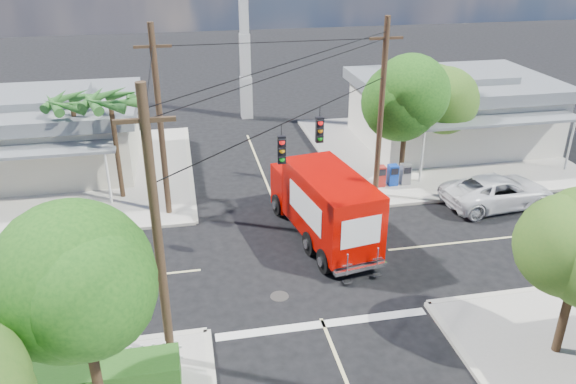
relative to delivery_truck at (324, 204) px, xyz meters
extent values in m
plane|color=black|center=(-1.50, -1.59, -1.66)|extent=(120.00, 120.00, 0.00)
cube|color=#ABA69B|center=(9.50, 9.41, -1.59)|extent=(14.00, 14.00, 0.14)
cube|color=beige|center=(2.50, 9.41, -1.59)|extent=(0.25, 14.00, 0.14)
cube|color=beige|center=(9.50, 2.41, -1.59)|extent=(14.00, 0.25, 0.14)
cube|color=#ABA69B|center=(-12.50, 9.41, -1.59)|extent=(14.00, 14.00, 0.14)
cube|color=beige|center=(-5.50, 9.41, -1.59)|extent=(0.25, 14.00, 0.14)
cube|color=beige|center=(-12.50, 2.41, -1.59)|extent=(14.00, 0.25, 0.14)
cube|color=beige|center=(-1.50, 8.41, -1.66)|extent=(0.12, 12.00, 0.01)
cube|color=beige|center=(8.50, -1.59, -1.66)|extent=(12.00, 0.12, 0.01)
cube|color=beige|center=(-11.50, -1.59, -1.66)|extent=(12.00, 0.12, 0.01)
cube|color=silver|center=(-1.50, -5.89, -1.66)|extent=(7.50, 0.40, 0.01)
cube|color=white|center=(11.00, 10.41, 0.18)|extent=(11.00, 8.00, 3.40)
cube|color=slate|center=(11.00, 10.41, 2.23)|extent=(11.80, 8.80, 0.70)
cube|color=slate|center=(11.00, 10.41, 2.73)|extent=(6.05, 4.40, 0.50)
cube|color=slate|center=(11.00, 5.51, 1.38)|extent=(9.90, 1.80, 0.15)
cylinder|color=silver|center=(6.60, 4.71, -0.07)|extent=(0.12, 0.12, 2.90)
cylinder|color=silver|center=(15.40, 4.71, -0.07)|extent=(0.12, 0.12, 2.90)
cube|color=beige|center=(-13.50, 10.91, 0.08)|extent=(10.00, 8.00, 3.20)
cube|color=slate|center=(-13.50, 10.91, 2.03)|extent=(10.80, 8.80, 0.70)
cube|color=slate|center=(-13.50, 10.91, 2.53)|extent=(5.50, 4.40, 0.50)
cube|color=slate|center=(-13.50, 6.01, 1.18)|extent=(9.00, 1.80, 0.15)
cylinder|color=silver|center=(-9.50, 5.21, -0.17)|extent=(0.12, 0.12, 2.70)
cube|color=silver|center=(-1.00, 18.41, -0.16)|extent=(0.80, 0.80, 3.00)
cube|color=silver|center=(-1.00, 18.41, 2.84)|extent=(0.70, 0.70, 3.00)
cube|color=silver|center=(-1.00, 18.41, 5.84)|extent=(0.60, 0.60, 3.00)
cylinder|color=#422D1C|center=(-8.50, -9.09, 0.33)|extent=(0.28, 0.28, 3.71)
sphere|color=#1A4C13|center=(-8.50, -9.09, 2.65)|extent=(3.71, 3.71, 3.71)
sphere|color=#1A4C13|center=(-8.90, -8.89, 2.89)|extent=(3.02, 3.02, 3.02)
sphere|color=#1A4C13|center=(-8.15, -9.39, 2.54)|extent=(3.25, 3.25, 3.25)
cylinder|color=#422D1C|center=(5.70, 5.21, 0.53)|extent=(0.28, 0.28, 4.10)
sphere|color=#1A4C13|center=(5.70, 5.21, 3.09)|extent=(4.10, 4.10, 4.10)
sphere|color=#1A4C13|center=(5.30, 5.41, 3.34)|extent=(3.33, 3.33, 3.33)
sphere|color=#1A4C13|center=(6.05, 4.91, 2.96)|extent=(3.58, 3.58, 3.58)
cylinder|color=#422D1C|center=(8.30, 7.41, 0.27)|extent=(0.28, 0.28, 3.58)
sphere|color=#37661D|center=(8.30, 7.41, 2.51)|extent=(3.58, 3.58, 3.58)
sphere|color=#37661D|center=(7.90, 7.61, 2.73)|extent=(2.91, 2.91, 2.91)
sphere|color=#37661D|center=(8.65, 7.11, 2.40)|extent=(3.14, 3.14, 3.14)
cylinder|color=#422D1C|center=(5.50, -8.79, 0.21)|extent=(0.28, 0.28, 3.46)
sphere|color=#37661D|center=(5.10, -8.59, 2.58)|extent=(2.81, 2.81, 2.81)
cylinder|color=#422D1C|center=(-9.00, 5.91, 0.98)|extent=(0.24, 0.24, 5.00)
cone|color=#2B6424|center=(-8.10, 5.91, 3.58)|extent=(0.50, 2.06, 0.98)
cone|color=#2B6424|center=(-8.44, 6.61, 3.58)|extent=(1.92, 1.68, 0.98)
cone|color=#2B6424|center=(-9.20, 6.78, 3.58)|extent=(2.12, 0.95, 0.98)
cone|color=#2B6424|center=(-9.81, 6.30, 3.58)|extent=(1.34, 2.07, 0.98)
cone|color=#2B6424|center=(-9.81, 5.52, 3.58)|extent=(1.34, 2.07, 0.98)
cone|color=#2B6424|center=(-9.20, 5.03, 3.58)|extent=(2.12, 0.95, 0.98)
cone|color=#2B6424|center=(-8.44, 5.20, 3.58)|extent=(1.92, 1.68, 0.98)
cylinder|color=#422D1C|center=(-11.00, 7.41, 0.78)|extent=(0.24, 0.24, 4.60)
cone|color=#2B6424|center=(-10.10, 7.41, 3.18)|extent=(0.50, 2.06, 0.98)
cone|color=#2B6424|center=(-10.44, 8.11, 3.18)|extent=(1.92, 1.68, 0.98)
cone|color=#2B6424|center=(-11.20, 8.28, 3.18)|extent=(2.12, 0.95, 0.98)
cone|color=#2B6424|center=(-11.81, 7.80, 3.18)|extent=(1.34, 2.07, 0.98)
cone|color=#2B6424|center=(-11.81, 7.02, 3.18)|extent=(1.34, 2.07, 0.98)
cone|color=#2B6424|center=(-11.20, 6.53, 3.18)|extent=(2.12, 0.95, 0.98)
cone|color=#2B6424|center=(-10.44, 6.70, 3.18)|extent=(1.92, 1.68, 0.98)
cylinder|color=#473321|center=(-6.70, -6.79, 2.84)|extent=(0.28, 0.28, 9.00)
cube|color=#473321|center=(-6.70, -6.79, 6.34)|extent=(1.60, 0.12, 0.12)
cylinder|color=#473321|center=(3.70, 3.61, 2.84)|extent=(0.28, 0.28, 9.00)
cube|color=#473321|center=(3.70, 3.61, 6.34)|extent=(1.60, 0.12, 0.12)
cylinder|color=#473321|center=(-6.70, 3.61, 2.84)|extent=(0.28, 0.28, 9.00)
cube|color=#473321|center=(-6.70, 3.61, 6.34)|extent=(1.60, 0.12, 0.12)
cylinder|color=black|center=(-1.50, -1.59, 4.54)|extent=(10.43, 10.43, 0.04)
cube|color=black|center=(-2.30, -2.39, 3.59)|extent=(0.30, 0.24, 1.05)
sphere|color=red|center=(-2.30, -2.53, 3.92)|extent=(0.20, 0.20, 0.20)
cube|color=black|center=(-0.40, -0.49, 3.59)|extent=(0.30, 0.24, 1.05)
sphere|color=red|center=(-0.40, -0.63, 3.92)|extent=(0.20, 0.20, 0.20)
cube|color=silver|center=(-9.30, -7.19, -1.17)|extent=(5.94, 0.05, 0.08)
cube|color=silver|center=(-9.30, -7.19, -0.77)|extent=(5.94, 0.05, 0.08)
cube|color=silver|center=(-6.50, -7.19, -1.02)|extent=(0.09, 0.06, 1.00)
cube|color=#A9211A|center=(4.30, 4.61, -0.97)|extent=(0.50, 0.50, 1.10)
cube|color=#0C339D|center=(5.00, 4.61, -0.97)|extent=(0.50, 0.50, 1.10)
cube|color=slate|center=(5.70, 4.61, -0.97)|extent=(0.50, 0.50, 1.10)
cube|color=black|center=(-0.03, 0.15, -1.15)|extent=(3.35, 7.55, 0.23)
cube|color=#B90600|center=(-0.51, 2.95, -0.40)|extent=(2.48, 1.94, 2.06)
cube|color=black|center=(-0.62, 3.60, -0.03)|extent=(1.97, 0.56, 0.89)
cube|color=silver|center=(-0.65, 3.78, -1.05)|extent=(2.14, 0.47, 0.33)
cube|color=#B90600|center=(0.12, -0.68, 0.25)|extent=(3.22, 5.74, 2.71)
cube|color=white|center=(1.29, -0.48, 0.39)|extent=(0.59, 3.32, 1.21)
cube|color=white|center=(-1.05, -0.88, 0.39)|extent=(0.59, 3.32, 1.21)
cube|color=white|center=(0.58, -3.37, 0.39)|extent=(1.66, 0.30, 1.21)
cube|color=silver|center=(0.60, -3.49, -1.15)|extent=(2.25, 0.61, 0.17)
cube|color=silver|center=(-0.03, -3.72, -0.77)|extent=(0.42, 0.13, 0.93)
cube|color=silver|center=(1.26, -3.50, -0.77)|extent=(0.42, 0.13, 0.93)
cylinder|color=black|center=(-1.54, 2.64, -1.15)|extent=(0.47, 1.06, 1.03)
cylinder|color=black|center=(0.58, 3.00, -1.15)|extent=(0.47, 1.06, 1.03)
cylinder|color=black|center=(-0.63, -2.71, -1.15)|extent=(0.47, 1.06, 1.03)
cylinder|color=black|center=(1.49, -2.34, -1.15)|extent=(0.47, 1.06, 1.03)
imported|color=silver|center=(9.28, 1.47, -0.88)|extent=(5.83, 3.11, 1.56)
camera|label=1|loc=(-5.78, -21.11, 10.76)|focal=35.00mm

